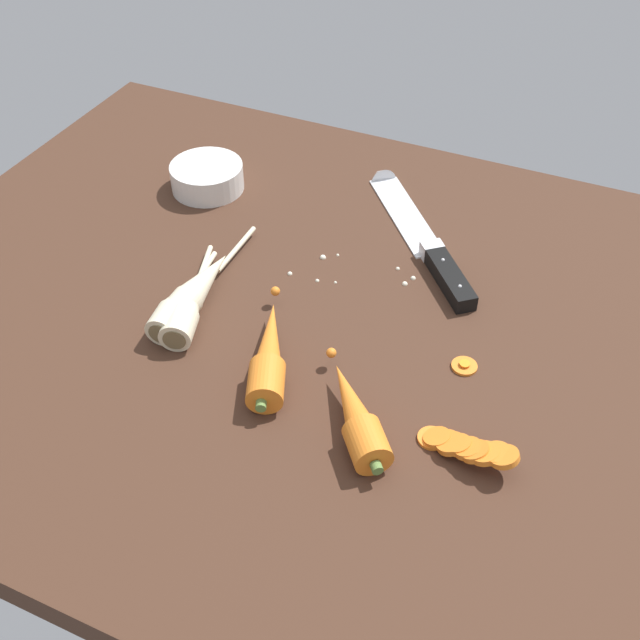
# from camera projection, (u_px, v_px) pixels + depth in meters

# --- Properties ---
(ground_plane) EXTENTS (1.20, 0.90, 0.04)m
(ground_plane) POSITION_uv_depth(u_px,v_px,m) (326.00, 330.00, 0.99)
(ground_plane) COLOR #42281C
(chefs_knife) EXTENTS (0.25, 0.29, 0.04)m
(chefs_knife) POSITION_uv_depth(u_px,v_px,m) (416.00, 229.00, 1.11)
(chefs_knife) COLOR silver
(chefs_knife) RESTS_ON ground_plane
(whole_carrot) EXTENTS (0.10, 0.19, 0.04)m
(whole_carrot) POSITION_uv_depth(u_px,v_px,m) (269.00, 354.00, 0.90)
(whole_carrot) COLOR orange
(whole_carrot) RESTS_ON ground_plane
(whole_carrot_second) EXTENTS (0.13, 0.15, 0.04)m
(whole_carrot_second) POSITION_uv_depth(u_px,v_px,m) (356.00, 416.00, 0.84)
(whole_carrot_second) COLOR orange
(whole_carrot_second) RESTS_ON ground_plane
(parsnip_front) EXTENTS (0.05, 0.18, 0.04)m
(parsnip_front) POSITION_uv_depth(u_px,v_px,m) (179.00, 304.00, 0.97)
(parsnip_front) COLOR beige
(parsnip_front) RESTS_ON ground_plane
(parsnip_mid_left) EXTENTS (0.08, 0.19, 0.04)m
(parsnip_mid_left) POSITION_uv_depth(u_px,v_px,m) (187.00, 305.00, 0.97)
(parsnip_mid_left) COLOR beige
(parsnip_mid_left) RESTS_ON ground_plane
(parsnip_mid_right) EXTENTS (0.04, 0.23, 0.04)m
(parsnip_mid_right) POSITION_uv_depth(u_px,v_px,m) (197.00, 289.00, 0.99)
(parsnip_mid_right) COLOR beige
(parsnip_mid_right) RESTS_ON ground_plane
(carrot_slice_stack) EXTENTS (0.11, 0.04, 0.04)m
(carrot_slice_stack) POSITION_uv_depth(u_px,v_px,m) (465.00, 447.00, 0.81)
(carrot_slice_stack) COLOR orange
(carrot_slice_stack) RESTS_ON ground_plane
(carrot_slice_stray_near) EXTENTS (0.03, 0.03, 0.01)m
(carrot_slice_stray_near) POSITION_uv_depth(u_px,v_px,m) (464.00, 365.00, 0.92)
(carrot_slice_stray_near) COLOR orange
(carrot_slice_stray_near) RESTS_ON ground_plane
(prep_bowl) EXTENTS (0.11, 0.11, 0.04)m
(prep_bowl) POSITION_uv_depth(u_px,v_px,m) (207.00, 176.00, 1.18)
(prep_bowl) COLOR white
(prep_bowl) RESTS_ON ground_plane
(mince_crumbs) EXTENTS (0.16, 0.08, 0.01)m
(mince_crumbs) POSITION_uv_depth(u_px,v_px,m) (356.00, 270.00, 1.05)
(mince_crumbs) COLOR silver
(mince_crumbs) RESTS_ON ground_plane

